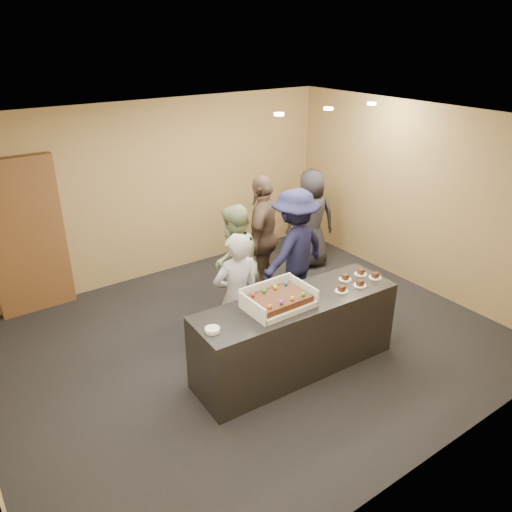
{
  "coord_description": "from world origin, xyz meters",
  "views": [
    {
      "loc": [
        -2.96,
        -4.36,
        3.61
      ],
      "look_at": [
        0.11,
        0.0,
        1.17
      ],
      "focal_mm": 35.0,
      "sensor_mm": 36.0,
      "label": 1
    }
  ],
  "objects_px": {
    "plate_stack": "(212,330)",
    "person_navy_man": "(295,251)",
    "sheet_cake": "(279,299)",
    "serving_counter": "(296,335)",
    "person_server_grey": "(237,296)",
    "person_brown_extra": "(263,237)",
    "cake_box": "(277,302)",
    "person_dark_suit": "(311,219)",
    "person_sage_man": "(234,266)",
    "storage_cabinet": "(26,237)"
  },
  "relations": [
    {
      "from": "serving_counter",
      "to": "cake_box",
      "type": "xyz_separation_m",
      "value": [
        -0.25,
        0.03,
        0.5
      ]
    },
    {
      "from": "storage_cabinet",
      "to": "person_dark_suit",
      "type": "height_order",
      "value": "storage_cabinet"
    },
    {
      "from": "cake_box",
      "to": "person_brown_extra",
      "type": "xyz_separation_m",
      "value": [
        1.0,
        1.65,
        -0.04
      ]
    },
    {
      "from": "storage_cabinet",
      "to": "sheet_cake",
      "type": "xyz_separation_m",
      "value": [
        1.83,
        -3.14,
        -0.08
      ]
    },
    {
      "from": "sheet_cake",
      "to": "plate_stack",
      "type": "bearing_deg",
      "value": -179.69
    },
    {
      "from": "cake_box",
      "to": "sheet_cake",
      "type": "xyz_separation_m",
      "value": [
        -0.0,
        -0.03,
        0.05
      ]
    },
    {
      "from": "cake_box",
      "to": "person_navy_man",
      "type": "distance_m",
      "value": 1.56
    },
    {
      "from": "person_brown_extra",
      "to": "person_server_grey",
      "type": "bearing_deg",
      "value": 4.31
    },
    {
      "from": "person_navy_man",
      "to": "storage_cabinet",
      "type": "bearing_deg",
      "value": -44.26
    },
    {
      "from": "storage_cabinet",
      "to": "person_server_grey",
      "type": "relative_size",
      "value": 1.37
    },
    {
      "from": "sheet_cake",
      "to": "serving_counter",
      "type": "bearing_deg",
      "value": 0.0
    },
    {
      "from": "plate_stack",
      "to": "person_sage_man",
      "type": "height_order",
      "value": "person_sage_man"
    },
    {
      "from": "serving_counter",
      "to": "person_sage_man",
      "type": "distance_m",
      "value": 1.32
    },
    {
      "from": "person_brown_extra",
      "to": "serving_counter",
      "type": "bearing_deg",
      "value": 27.19
    },
    {
      "from": "sheet_cake",
      "to": "person_sage_man",
      "type": "height_order",
      "value": "person_sage_man"
    },
    {
      "from": "storage_cabinet",
      "to": "person_server_grey",
      "type": "bearing_deg",
      "value": -56.12
    },
    {
      "from": "cake_box",
      "to": "person_brown_extra",
      "type": "height_order",
      "value": "person_brown_extra"
    },
    {
      "from": "sheet_cake",
      "to": "person_server_grey",
      "type": "relative_size",
      "value": 0.39
    },
    {
      "from": "storage_cabinet",
      "to": "person_brown_extra",
      "type": "height_order",
      "value": "storage_cabinet"
    },
    {
      "from": "plate_stack",
      "to": "person_navy_man",
      "type": "relative_size",
      "value": 0.09
    },
    {
      "from": "cake_box",
      "to": "person_navy_man",
      "type": "xyz_separation_m",
      "value": [
        1.12,
        1.08,
        -0.08
      ]
    },
    {
      "from": "cake_box",
      "to": "plate_stack",
      "type": "bearing_deg",
      "value": -177.87
    },
    {
      "from": "storage_cabinet",
      "to": "person_server_grey",
      "type": "xyz_separation_m",
      "value": [
        1.69,
        -2.52,
        -0.29
      ]
    },
    {
      "from": "person_sage_man",
      "to": "person_navy_man",
      "type": "xyz_separation_m",
      "value": [
        0.87,
        -0.16,
        0.05
      ]
    },
    {
      "from": "serving_counter",
      "to": "person_navy_man",
      "type": "xyz_separation_m",
      "value": [
        0.87,
        1.11,
        0.41
      ]
    },
    {
      "from": "person_server_grey",
      "to": "sheet_cake",
      "type": "bearing_deg",
      "value": 109.23
    },
    {
      "from": "storage_cabinet",
      "to": "person_navy_man",
      "type": "relative_size",
      "value": 1.24
    },
    {
      "from": "sheet_cake",
      "to": "plate_stack",
      "type": "relative_size",
      "value": 4.04
    },
    {
      "from": "sheet_cake",
      "to": "plate_stack",
      "type": "height_order",
      "value": "sheet_cake"
    },
    {
      "from": "person_brown_extra",
      "to": "sheet_cake",
      "type": "bearing_deg",
      "value": 20.46
    },
    {
      "from": "person_brown_extra",
      "to": "person_dark_suit",
      "type": "bearing_deg",
      "value": 158.25
    },
    {
      "from": "person_server_grey",
      "to": "person_sage_man",
      "type": "height_order",
      "value": "person_sage_man"
    },
    {
      "from": "person_navy_man",
      "to": "person_brown_extra",
      "type": "distance_m",
      "value": 0.58
    },
    {
      "from": "cake_box",
      "to": "person_server_grey",
      "type": "xyz_separation_m",
      "value": [
        -0.14,
        0.59,
        -0.16
      ]
    },
    {
      "from": "person_navy_man",
      "to": "serving_counter",
      "type": "bearing_deg",
      "value": 42.08
    },
    {
      "from": "sheet_cake",
      "to": "person_sage_man",
      "type": "distance_m",
      "value": 1.3
    },
    {
      "from": "plate_stack",
      "to": "person_server_grey",
      "type": "xyz_separation_m",
      "value": [
        0.69,
        0.62,
        -0.13
      ]
    },
    {
      "from": "person_server_grey",
      "to": "person_brown_extra",
      "type": "bearing_deg",
      "value": -130.19
    },
    {
      "from": "serving_counter",
      "to": "sheet_cake",
      "type": "xyz_separation_m",
      "value": [
        -0.25,
        -0.0,
        0.55
      ]
    },
    {
      "from": "person_sage_man",
      "to": "person_brown_extra",
      "type": "relative_size",
      "value": 0.9
    },
    {
      "from": "person_server_grey",
      "to": "person_navy_man",
      "type": "height_order",
      "value": "person_navy_man"
    },
    {
      "from": "cake_box",
      "to": "plate_stack",
      "type": "height_order",
      "value": "cake_box"
    },
    {
      "from": "sheet_cake",
      "to": "person_brown_extra",
      "type": "relative_size",
      "value": 0.34
    },
    {
      "from": "cake_box",
      "to": "storage_cabinet",
      "type": "bearing_deg",
      "value": 120.44
    },
    {
      "from": "serving_counter",
      "to": "storage_cabinet",
      "type": "bearing_deg",
      "value": 125.83
    },
    {
      "from": "cake_box",
      "to": "person_sage_man",
      "type": "height_order",
      "value": "person_sage_man"
    },
    {
      "from": "serving_counter",
      "to": "person_dark_suit",
      "type": "relative_size",
      "value": 1.49
    },
    {
      "from": "serving_counter",
      "to": "person_navy_man",
      "type": "height_order",
      "value": "person_navy_man"
    },
    {
      "from": "person_server_grey",
      "to": "person_brown_extra",
      "type": "xyz_separation_m",
      "value": [
        1.14,
        1.06,
        0.12
      ]
    },
    {
      "from": "serving_counter",
      "to": "cake_box",
      "type": "distance_m",
      "value": 0.56
    }
  ]
}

